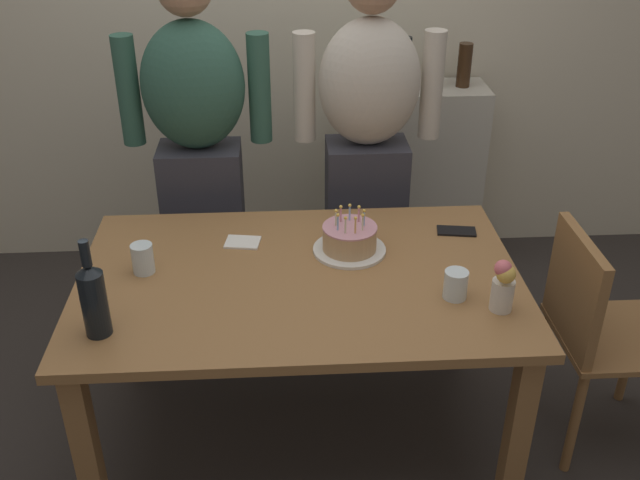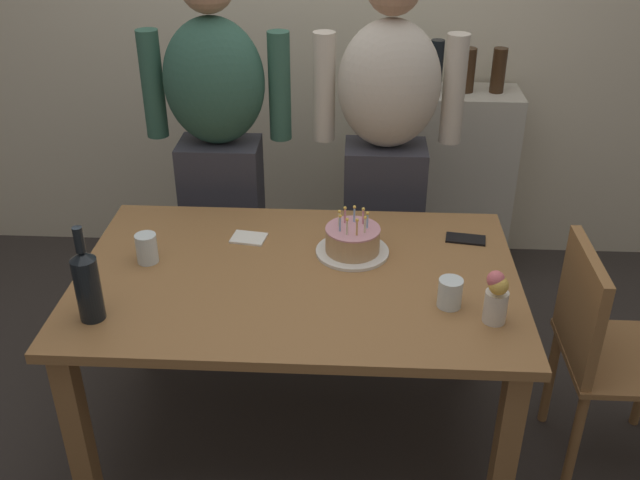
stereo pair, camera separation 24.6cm
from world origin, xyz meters
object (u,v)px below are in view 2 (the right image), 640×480
water_glass_near (147,248)px  flower_vase (496,297)px  water_glass_far (450,293)px  person_man_bearded (219,153)px  wine_bottle (87,283)px  cell_phone (466,239)px  birthday_cake (353,242)px  person_woman_cardigan (386,156)px  dining_chair (602,344)px  napkin_stack (249,238)px

water_glass_near → flower_vase: 1.19m
water_glass_far → person_man_bearded: (-0.88, 0.89, 0.09)m
water_glass_near → wine_bottle: size_ratio=0.33×
cell_phone → person_man_bearded: 1.10m
birthday_cake → person_woman_cardigan: bearing=77.5°
birthday_cake → water_glass_far: 0.44m
dining_chair → flower_vase: bearing=115.1°
water_glass_near → dining_chair: dining_chair is taller
water_glass_far → flower_vase: bearing=-32.9°
water_glass_far → wine_bottle: wine_bottle is taller
water_glass_far → flower_vase: (0.13, -0.08, 0.04)m
dining_chair → water_glass_near: bearing=86.5°
cell_phone → water_glass_far: bearing=-94.8°
water_glass_far → napkin_stack: water_glass_far is taller
person_woman_cardigan → flower_vase: bearing=107.6°
napkin_stack → wine_bottle: bearing=-128.4°
cell_phone → flower_vase: size_ratio=0.78×
cell_phone → person_woman_cardigan: (-0.29, 0.46, 0.13)m
flower_vase → person_woman_cardigan: 1.02m
person_woman_cardigan → birthday_cake: bearing=77.5°
napkin_stack → dining_chair: bearing=-12.4°
water_glass_near → water_glass_far: water_glass_near is taller
water_glass_far → person_man_bearded: bearing=134.8°
person_woman_cardigan → dining_chair: size_ratio=1.90×
birthday_cake → napkin_stack: (-0.38, 0.08, -0.04)m
wine_bottle → flower_vase: (1.23, 0.04, -0.03)m
water_glass_near → person_woman_cardigan: size_ratio=0.06×
flower_vase → dining_chair: (0.43, 0.20, -0.32)m
wine_bottle → dining_chair: size_ratio=0.36×
cell_phone → person_woman_cardigan: size_ratio=0.09×
birthday_cake → water_glass_near: bearing=-172.4°
wine_bottle → flower_vase: bearing=2.0°
birthday_cake → cell_phone: (0.42, 0.12, -0.04)m
flower_vase → person_woman_cardigan: bearing=107.6°
water_glass_far → napkin_stack: size_ratio=0.78×
wine_bottle → person_man_bearded: bearing=77.6°
birthday_cake → water_glass_near: birthday_cake is taller
person_woman_cardigan → person_man_bearded: bearing=0.0°
birthday_cake → napkin_stack: size_ratio=2.11×
flower_vase → person_woman_cardigan: size_ratio=0.11×
flower_vase → napkin_stack: bearing=149.9°
water_glass_near → napkin_stack: bearing=28.3°
flower_vase → cell_phone: bearing=92.3°
cell_phone → napkin_stack: bearing=-168.5°
flower_vase → birthday_cake: bearing=137.9°
cell_phone → napkin_stack: same height
water_glass_near → water_glass_far: 1.05m
person_man_bearded → water_glass_far: bearing=134.8°
napkin_stack → person_woman_cardigan: bearing=44.0°
dining_chair → birthday_cake: bearing=77.4°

